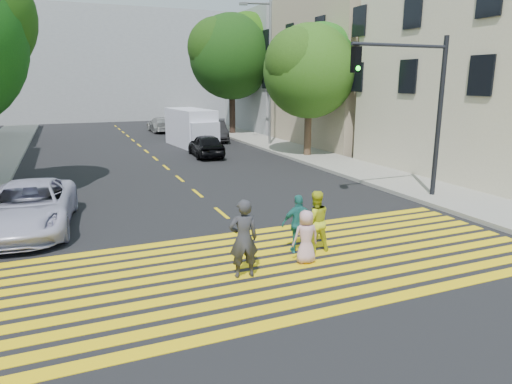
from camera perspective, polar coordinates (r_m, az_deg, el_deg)
ground at (r=10.15m, az=6.66°, el=-11.45°), size 120.00×120.00×0.00m
sidewalk_right at (r=26.77m, az=6.96°, el=4.51°), size 3.00×60.00×0.15m
crosswalk at (r=11.18m, az=3.44°, el=-8.91°), size 13.40×5.30×0.01m
lane_line at (r=31.12m, az=-14.00°, el=5.35°), size 0.12×34.40×0.01m
building_right_cream at (r=25.27m, az=29.05°, el=13.62°), size 10.00×10.00×10.00m
building_right_tan at (r=33.34m, az=13.80°, el=14.51°), size 10.00×10.00×10.00m
building_right_grey at (r=42.73m, az=4.81°, el=14.58°), size 10.00×10.00×10.00m
backdrop_block at (r=56.19m, az=-18.56°, el=14.73°), size 30.00×8.00×12.00m
tree_right_near at (r=26.48m, az=6.79°, el=15.34°), size 6.09×5.83×7.55m
tree_right_far at (r=37.97m, az=-2.94°, el=17.06°), size 8.03×7.55×9.69m
pedestrian_man at (r=10.14m, az=-1.58°, el=-5.87°), size 0.71×0.51×1.81m
pedestrian_woman at (r=11.83m, az=7.39°, el=-3.62°), size 0.86×0.72×1.60m
pedestrian_child at (r=11.07m, az=6.25°, el=-5.58°), size 0.68×0.47×1.32m
pedestrian_extra at (r=11.68m, az=5.37°, el=-3.99°), size 0.95×0.54×1.52m
white_sedan at (r=14.94m, az=-26.50°, el=-1.69°), size 2.82×5.28×1.41m
dark_car_near at (r=26.82m, az=-6.28°, el=5.82°), size 1.84×4.01×1.33m
silver_car at (r=40.81m, az=-11.84°, el=8.27°), size 1.84×4.49×1.30m
dark_car_parked at (r=33.95m, az=-5.22°, el=7.60°), size 2.29×4.65×1.47m
white_van at (r=31.19m, az=-7.98°, el=7.81°), size 2.48×5.43×2.48m
traffic_signal at (r=17.22m, az=19.53°, el=11.22°), size 3.99×0.34×5.85m
street_lamp at (r=31.05m, az=1.41°, el=15.60°), size 2.09×0.64×9.30m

